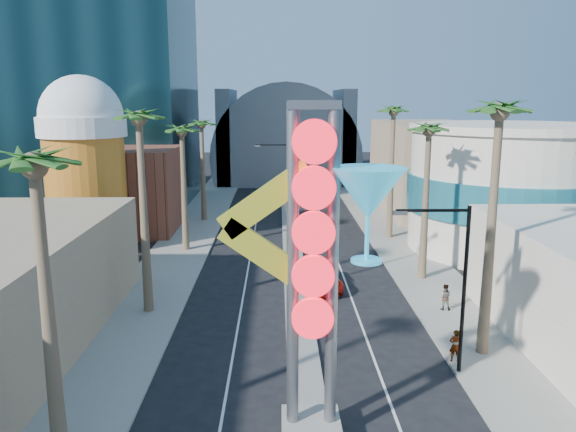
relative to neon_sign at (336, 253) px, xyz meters
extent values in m
cube|color=gray|center=(-10.32, 32.04, -7.23)|extent=(5.00, 100.00, 0.15)
cube|color=gray|center=(8.68, 32.04, -7.23)|extent=(5.00, 100.00, 0.15)
cube|color=gray|center=(-0.82, 35.04, -7.23)|extent=(1.60, 84.00, 0.15)
cube|color=brown|center=(-16.82, 35.04, -3.31)|extent=(10.00, 10.00, 8.00)
cube|color=#A47F6A|center=(15.18, 45.04, -2.31)|extent=(10.00, 20.00, 10.00)
cylinder|color=#B97318|center=(-17.82, 27.04, -2.31)|extent=(6.40, 6.40, 10.00)
cylinder|color=white|center=(-17.82, 27.04, 3.09)|extent=(7.00, 7.00, 1.60)
sphere|color=white|center=(-17.82, 27.04, 3.89)|extent=(6.60, 6.60, 6.60)
cylinder|color=beige|center=(17.18, 27.04, -2.31)|extent=(16.00, 16.00, 10.00)
cylinder|color=teal|center=(17.18, 27.04, -2.31)|extent=(16.60, 16.60, 3.00)
cylinder|color=beige|center=(17.18, 27.04, 2.99)|extent=(16.60, 16.60, 0.60)
cylinder|color=slate|center=(-0.82, 69.04, -3.31)|extent=(22.00, 16.00, 22.00)
cube|color=slate|center=(-9.82, 69.04, -0.31)|extent=(2.00, 16.00, 14.00)
cube|color=slate|center=(8.18, 69.04, -0.31)|extent=(2.00, 16.00, 14.00)
cube|color=gray|center=(-0.82, 0.04, -6.91)|extent=(2.20, 2.20, 0.80)
cylinder|color=slate|center=(-1.52, 0.04, -0.81)|extent=(0.44, 0.44, 12.00)
cylinder|color=slate|center=(-0.12, 0.04, -0.81)|extent=(0.44, 0.44, 12.00)
cube|color=slate|center=(-0.82, 0.04, 5.09)|extent=(1.80, 0.50, 0.30)
cylinder|color=red|center=(-0.82, -0.31, 3.89)|extent=(1.50, 0.25, 1.50)
cylinder|color=red|center=(-0.82, -0.31, 2.34)|extent=(1.50, 0.25, 1.50)
cylinder|color=red|center=(-0.82, -0.31, 0.79)|extent=(1.50, 0.25, 1.50)
cylinder|color=red|center=(-0.82, -0.31, -0.76)|extent=(1.50, 0.25, 1.50)
cylinder|color=red|center=(-0.82, -0.31, -2.31)|extent=(1.50, 0.25, 1.50)
cube|color=yellow|center=(-2.42, 0.04, 1.89)|extent=(3.47, 0.25, 2.80)
cube|color=yellow|center=(-2.42, 0.04, -0.11)|extent=(3.47, 0.25, 2.80)
cone|color=#239FC9|center=(1.08, 0.04, 2.09)|extent=(2.60, 2.60, 1.80)
cylinder|color=#239FC9|center=(1.08, 0.04, 0.49)|extent=(0.16, 0.16, 1.60)
cylinder|color=#239FC9|center=(1.08, 0.04, -0.31)|extent=(1.10, 1.10, 0.12)
cylinder|color=black|center=(-0.82, 17.04, -3.31)|extent=(0.18, 0.18, 8.00)
cube|color=black|center=(0.98, 17.04, 0.49)|extent=(3.60, 0.12, 0.12)
cube|color=slate|center=(2.58, 17.04, 0.39)|extent=(0.60, 0.25, 0.18)
cylinder|color=black|center=(-0.82, 41.04, -3.31)|extent=(0.18, 0.18, 8.00)
cube|color=black|center=(-2.62, 41.04, 0.49)|extent=(3.60, 0.12, 0.12)
cube|color=slate|center=(-4.22, 41.04, 0.39)|extent=(0.60, 0.25, 0.18)
cylinder|color=black|center=(6.38, 5.04, -3.31)|extent=(0.18, 0.18, 8.00)
cube|color=black|center=(4.76, 5.04, 0.49)|extent=(3.24, 0.12, 0.12)
cube|color=slate|center=(3.32, 5.04, 0.39)|extent=(0.60, 0.25, 0.18)
cylinder|color=brown|center=(-9.82, -0.96, -2.06)|extent=(0.40, 0.40, 10.50)
sphere|color=#1A4316|center=(-9.82, -0.96, 3.19)|extent=(2.40, 2.40, 2.40)
cylinder|color=brown|center=(-9.82, 13.04, -1.56)|extent=(0.40, 0.40, 11.50)
sphere|color=#1A4316|center=(-9.82, 13.04, 4.19)|extent=(2.40, 2.40, 2.40)
cylinder|color=brown|center=(-9.82, 27.04, -2.31)|extent=(0.40, 0.40, 10.00)
sphere|color=#1A4316|center=(-9.82, 27.04, 2.69)|extent=(2.40, 2.40, 2.40)
cylinder|color=brown|center=(-9.82, 39.04, -2.31)|extent=(0.40, 0.40, 10.00)
sphere|color=#1A4316|center=(-9.82, 39.04, 2.69)|extent=(2.40, 2.40, 2.40)
cylinder|color=brown|center=(8.18, 7.04, -1.31)|extent=(0.40, 0.40, 12.00)
sphere|color=#1A4316|center=(8.18, 7.04, 4.69)|extent=(2.40, 2.40, 2.40)
cylinder|color=brown|center=(8.18, 19.04, -2.06)|extent=(0.40, 0.40, 10.50)
sphere|color=#1A4316|center=(8.18, 19.04, 3.19)|extent=(2.40, 2.40, 2.40)
cylinder|color=brown|center=(8.18, 31.04, -1.56)|extent=(0.40, 0.40, 11.50)
sphere|color=#1A4316|center=(8.18, 31.04, 4.19)|extent=(2.40, 2.40, 2.40)
imported|color=#99100B|center=(0.75, 17.25, -6.56)|extent=(3.10, 5.60, 1.48)
imported|color=gray|center=(6.48, 6.03, -6.35)|extent=(0.62, 0.45, 1.61)
imported|color=gray|center=(7.96, 12.82, -6.36)|extent=(0.89, 0.77, 1.59)
camera|label=1|loc=(-2.02, -18.95, 5.28)|focal=35.00mm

